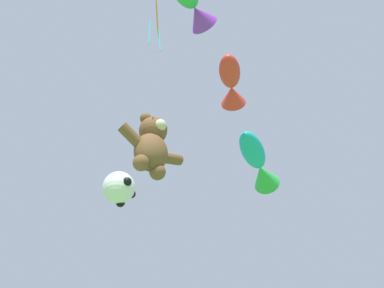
{
  "coord_description": "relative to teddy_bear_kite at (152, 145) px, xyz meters",
  "views": [
    {
      "loc": [
        -3.9,
        -2.29,
        1.42
      ],
      "look_at": [
        0.87,
        3.3,
        9.2
      ],
      "focal_mm": 40.0,
      "sensor_mm": 36.0,
      "label": 1
    }
  ],
  "objects": [
    {
      "name": "soccer_ball_kite",
      "position": [
        -0.62,
        0.24,
        -1.66
      ],
      "size": [
        0.83,
        0.83,
        0.77
      ],
      "color": "white"
    },
    {
      "name": "diamond_kite",
      "position": [
        -1.05,
        -1.21,
        3.92
      ],
      "size": [
        1.01,
        1.15,
        2.74
      ],
      "color": "orange"
    },
    {
      "name": "fish_kite_emerald",
      "position": [
        -1.32,
        -3.18,
        1.34
      ],
      "size": [
        1.56,
        1.06,
        0.67
      ],
      "color": "green"
    },
    {
      "name": "fish_kite_teal",
      "position": [
        3.69,
        -0.53,
        1.25
      ],
      "size": [
        2.55,
        1.81,
        0.85
      ],
      "color": "#19ADB2"
    },
    {
      "name": "fish_kite_crimson",
      "position": [
        1.18,
        -1.94,
        1.76
      ],
      "size": [
        1.68,
        1.56,
        0.72
      ],
      "color": "red"
    },
    {
      "name": "teddy_bear_kite",
      "position": [
        0.0,
        0.0,
        0.0
      ],
      "size": [
        2.02,
        0.89,
        2.05
      ],
      "color": "brown"
    }
  ]
}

